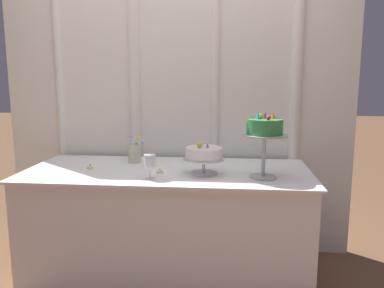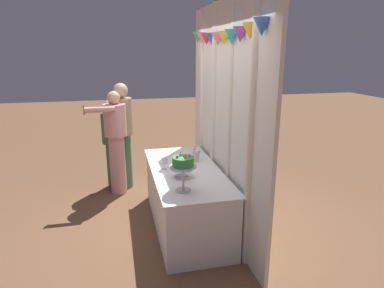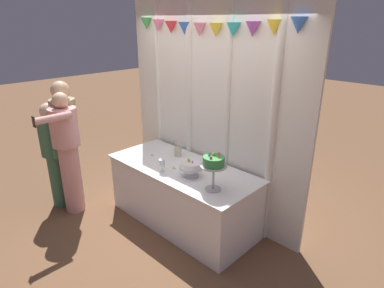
% 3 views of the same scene
% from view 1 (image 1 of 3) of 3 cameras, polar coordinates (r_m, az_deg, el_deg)
% --- Properties ---
extents(ground_plane, '(24.00, 24.00, 0.00)m').
position_cam_1_polar(ground_plane, '(2.91, -3.74, -19.20)').
color(ground_plane, brown).
extents(draped_curtain, '(2.76, 0.16, 2.79)m').
position_cam_1_polar(draped_curtain, '(3.11, -2.07, 11.09)').
color(draped_curtain, white).
rests_on(draped_curtain, ground_plane).
extents(cake_table, '(1.95, 0.85, 0.77)m').
position_cam_1_polar(cake_table, '(2.83, -3.49, -11.35)').
color(cake_table, white).
rests_on(cake_table, ground_plane).
extents(cake_display_nearleft, '(0.27, 0.27, 0.22)m').
position_cam_1_polar(cake_display_nearleft, '(2.56, 1.71, -1.64)').
color(cake_display_nearleft, silver).
rests_on(cake_display_nearleft, cake_table).
extents(cake_display_nearright, '(0.28, 0.28, 0.42)m').
position_cam_1_polar(cake_display_nearright, '(2.48, 10.49, 1.88)').
color(cake_display_nearright, '#B2B2B7').
rests_on(cake_display_nearright, cake_table).
extents(wine_glass, '(0.08, 0.08, 0.16)m').
position_cam_1_polar(wine_glass, '(2.46, -6.16, -2.52)').
color(wine_glass, silver).
rests_on(wine_glass, cake_table).
extents(flower_vase, '(0.13, 0.10, 0.21)m').
position_cam_1_polar(flower_vase, '(2.95, -8.28, -1.12)').
color(flower_vase, beige).
rests_on(flower_vase, cake_table).
extents(tealight_far_left, '(0.05, 0.05, 0.04)m').
position_cam_1_polar(tealight_far_left, '(2.82, -14.57, -3.32)').
color(tealight_far_left, beige).
rests_on(tealight_far_left, cake_table).
extents(tealight_near_left, '(0.05, 0.05, 0.03)m').
position_cam_1_polar(tealight_near_left, '(2.62, -4.69, -4.06)').
color(tealight_near_left, beige).
rests_on(tealight_near_left, cake_table).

